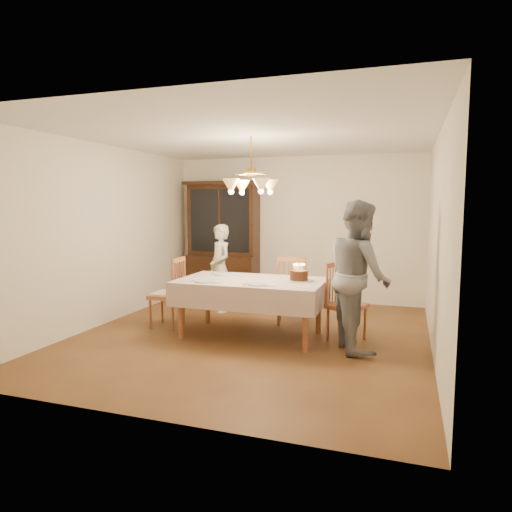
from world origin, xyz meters
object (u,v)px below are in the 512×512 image
(elderly_woman, at_px, (220,268))
(birthday_cake, at_px, (299,276))
(dining_table, at_px, (251,285))
(chair_far_side, at_px, (292,294))
(china_hutch, at_px, (223,242))

(elderly_woman, xyz_separation_m, birthday_cake, (1.56, -1.09, 0.11))
(dining_table, distance_m, chair_far_side, 0.90)
(dining_table, height_order, chair_far_side, chair_far_side)
(china_hutch, relative_size, chair_far_side, 2.16)
(china_hutch, height_order, chair_far_side, china_hutch)
(chair_far_side, relative_size, elderly_woman, 0.70)
(dining_table, relative_size, birthday_cake, 6.33)
(dining_table, xyz_separation_m, birthday_cake, (0.62, 0.09, 0.14))
(china_hutch, height_order, elderly_woman, china_hutch)
(china_hutch, xyz_separation_m, elderly_woman, (0.39, -1.07, -0.33))
(dining_table, distance_m, china_hutch, 2.64)
(elderly_woman, bearing_deg, birthday_cake, 8.10)
(chair_far_side, distance_m, birthday_cake, 0.85)
(dining_table, height_order, birthday_cake, birthday_cake)
(dining_table, relative_size, elderly_woman, 1.33)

